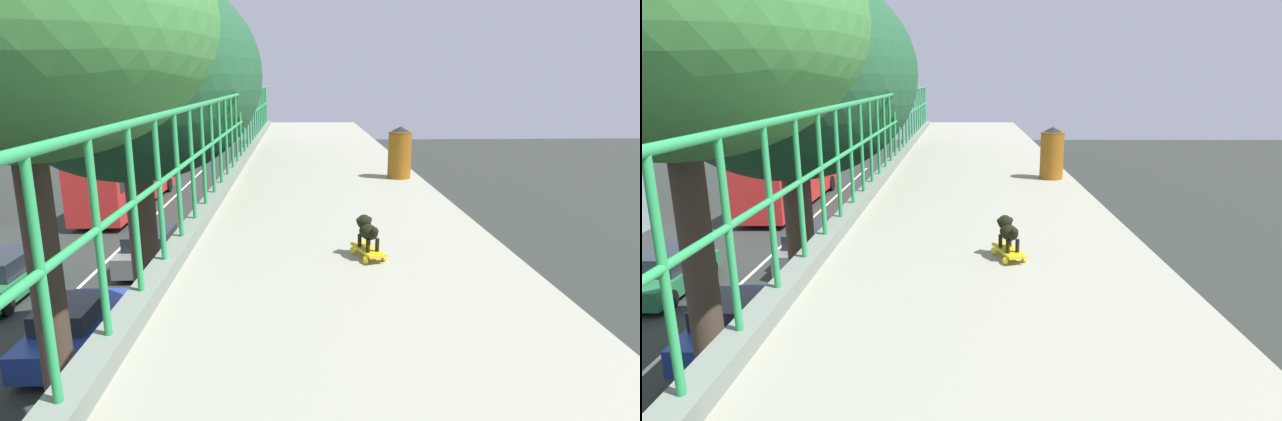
# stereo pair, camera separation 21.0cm
# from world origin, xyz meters

# --- Properties ---
(green_railing) EXTENTS (0.20, 32.94, 1.31)m
(green_railing) POSITION_xyz_m (-0.25, -0.00, 5.84)
(green_railing) COLOR gray
(green_railing) RESTS_ON overpass_deck
(car_blue_fifth) EXTENTS (1.76, 4.08, 1.47)m
(car_blue_fifth) POSITION_xyz_m (-5.17, 10.99, 0.70)
(car_blue_fifth) COLOR navy
(car_blue_fifth) RESTS_ON ground
(car_green_sixth) EXTENTS (1.76, 4.16, 1.47)m
(car_green_sixth) POSITION_xyz_m (-9.00, 14.70, 0.70)
(car_green_sixth) COLOR #24713E
(car_green_sixth) RESTS_ON ground
(car_grey_seventh) EXTENTS (1.99, 4.00, 1.50)m
(car_grey_seventh) POSITION_xyz_m (-4.88, 17.45, 0.73)
(car_grey_seventh) COLOR slate
(car_grey_seventh) RESTS_ON ground
(city_bus) EXTENTS (2.70, 11.06, 3.09)m
(city_bus) POSITION_xyz_m (-8.86, 27.44, 1.77)
(city_bus) COLOR red
(city_bus) RESTS_ON ground
(roadside_tree_mid) EXTENTS (5.05, 5.05, 9.63)m
(roadside_tree_mid) POSITION_xyz_m (-2.65, 5.02, 7.78)
(roadside_tree_mid) COLOR #49392D
(roadside_tree_mid) RESTS_ON ground
(roadside_tree_far) EXTENTS (5.33, 5.33, 9.35)m
(roadside_tree_far) POSITION_xyz_m (-2.54, 9.09, 7.13)
(roadside_tree_far) COLOR brown
(roadside_tree_far) RESTS_ON ground
(toy_skateboard) EXTENTS (0.30, 0.46, 0.09)m
(toy_skateboard) POSITION_xyz_m (1.48, 2.60, 5.62)
(toy_skateboard) COLOR gold
(toy_skateboard) RESTS_ON overpass_deck
(small_dog) EXTENTS (0.22, 0.34, 0.29)m
(small_dog) POSITION_xyz_m (1.47, 2.61, 5.82)
(small_dog) COLOR black
(small_dog) RESTS_ON toy_skateboard
(litter_bin) EXTENTS (0.38, 0.38, 0.83)m
(litter_bin) POSITION_xyz_m (2.47, 6.42, 5.98)
(litter_bin) COLOR #935414
(litter_bin) RESTS_ON overpass_deck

